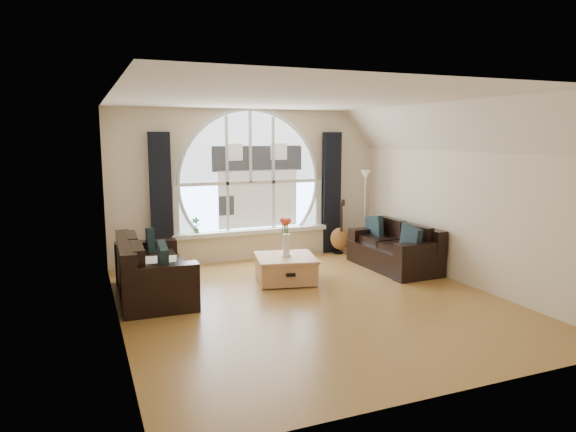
% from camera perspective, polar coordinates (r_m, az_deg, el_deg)
% --- Properties ---
extents(ground, '(5.00, 5.50, 0.01)m').
position_cam_1_polar(ground, '(7.11, 2.77, -9.45)').
color(ground, brown).
rests_on(ground, ground).
extents(ceiling, '(5.00, 5.50, 0.01)m').
position_cam_1_polar(ceiling, '(6.76, 2.95, 12.83)').
color(ceiling, silver).
rests_on(ceiling, ground).
extents(wall_back, '(5.00, 0.01, 2.70)m').
position_cam_1_polar(wall_back, '(9.35, -4.28, 3.45)').
color(wall_back, beige).
rests_on(wall_back, ground).
extents(wall_front, '(5.00, 0.01, 2.70)m').
position_cam_1_polar(wall_front, '(4.50, 17.82, -2.91)').
color(wall_front, beige).
rests_on(wall_front, ground).
extents(wall_left, '(0.01, 5.50, 2.70)m').
position_cam_1_polar(wall_left, '(6.19, -18.64, 0.20)').
color(wall_left, beige).
rests_on(wall_left, ground).
extents(wall_right, '(0.01, 5.50, 2.70)m').
position_cam_1_polar(wall_right, '(8.17, 18.97, 2.20)').
color(wall_right, beige).
rests_on(wall_right, ground).
extents(attic_slope, '(0.92, 5.50, 0.72)m').
position_cam_1_polar(attic_slope, '(7.93, 17.69, 9.32)').
color(attic_slope, silver).
rests_on(attic_slope, ground).
extents(arched_window, '(2.60, 0.06, 2.15)m').
position_cam_1_polar(arched_window, '(9.30, -4.24, 5.12)').
color(arched_window, silver).
rests_on(arched_window, wall_back).
extents(window_sill, '(2.90, 0.22, 0.08)m').
position_cam_1_polar(window_sill, '(9.37, -4.03, -1.72)').
color(window_sill, white).
rests_on(window_sill, wall_back).
extents(window_frame, '(2.76, 0.08, 2.15)m').
position_cam_1_polar(window_frame, '(9.27, -4.19, 5.11)').
color(window_frame, white).
rests_on(window_frame, wall_back).
extents(neighbor_house, '(1.70, 0.02, 1.50)m').
position_cam_1_polar(neighbor_house, '(9.34, -3.33, 4.37)').
color(neighbor_house, silver).
rests_on(neighbor_house, wall_back).
extents(curtain_left, '(0.35, 0.12, 2.30)m').
position_cam_1_polar(curtain_left, '(8.90, -13.88, 1.64)').
color(curtain_left, black).
rests_on(curtain_left, ground).
extents(curtain_right, '(0.35, 0.12, 2.30)m').
position_cam_1_polar(curtain_right, '(9.87, 4.83, 2.56)').
color(curtain_right, black).
rests_on(curtain_right, ground).
extents(sofa_left, '(0.98, 1.87, 0.82)m').
position_cam_1_polar(sofa_left, '(7.47, -14.71, -5.62)').
color(sofa_left, black).
rests_on(sofa_left, ground).
extents(sofa_right, '(0.89, 1.71, 0.75)m').
position_cam_1_polar(sofa_right, '(8.89, 11.63, -3.19)').
color(sofa_right, black).
rests_on(sofa_right, ground).
extents(coffee_chest, '(1.05, 1.05, 0.44)m').
position_cam_1_polar(coffee_chest, '(7.99, -0.27, -5.73)').
color(coffee_chest, '#B67E4F').
rests_on(coffee_chest, ground).
extents(throw_blanket, '(0.65, 0.65, 0.10)m').
position_cam_1_polar(throw_blanket, '(7.20, -14.49, -5.35)').
color(throw_blanket, silver).
rests_on(throw_blanket, sofa_left).
extents(vase_flowers, '(0.24, 0.24, 0.70)m').
position_cam_1_polar(vase_flowers, '(7.86, -0.20, -1.72)').
color(vase_flowers, white).
rests_on(vase_flowers, coffee_chest).
extents(floor_lamp, '(0.24, 0.24, 1.60)m').
position_cam_1_polar(floor_lamp, '(9.77, 8.52, 0.35)').
color(floor_lamp, '#B2B2B2').
rests_on(floor_lamp, ground).
extents(guitar, '(0.42, 0.36, 1.06)m').
position_cam_1_polar(guitar, '(9.78, 5.79, -1.19)').
color(guitar, '#965A2B').
rests_on(guitar, ground).
extents(potted_plant, '(0.17, 0.14, 0.28)m').
position_cam_1_polar(potted_plant, '(9.08, -10.18, -1.02)').
color(potted_plant, '#1E6023').
rests_on(potted_plant, window_sill).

